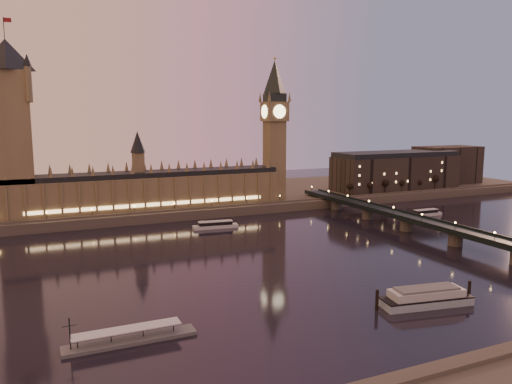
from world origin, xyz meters
TOP-DOWN VIEW (x-y plane):
  - ground at (0.00, 0.00)m, footprint 700.00×700.00m
  - far_embankment at (30.00, 165.00)m, footprint 560.00×130.00m
  - palace_of_westminster at (-40.12, 120.99)m, footprint 180.00×26.62m
  - victoria_tower at (-120.00, 121.00)m, footprint 31.68×31.68m
  - big_ben at (53.99, 120.99)m, footprint 17.68×17.68m
  - westminster_bridge at (91.61, 0.00)m, footprint 13.20×260.00m
  - city_block at (194.94, 130.93)m, footprint 155.00×45.00m
  - bare_tree_0 at (114.97, 109.00)m, footprint 5.18×5.18m
  - bare_tree_1 at (131.65, 109.00)m, footprint 5.18×5.18m
  - bare_tree_2 at (148.33, 109.00)m, footprint 5.18×5.18m
  - bare_tree_3 at (165.01, 109.00)m, footprint 5.18×5.18m
  - bare_tree_4 at (181.69, 109.00)m, footprint 5.18×5.18m
  - bare_tree_5 at (198.37, 109.00)m, footprint 5.18×5.18m
  - cruise_boat_a at (-10.05, 71.78)m, footprint 27.93×9.03m
  - cruise_boat_b at (135.09, 49.34)m, footprint 23.72×6.61m
  - moored_barge at (17.35, -78.13)m, footprint 38.53×14.86m
  - pontoon_pier at (-85.75, -64.72)m, footprint 39.80×6.63m

SIDE VIEW (x-z plane):
  - ground at x=0.00m, z-range 0.00..0.00m
  - pontoon_pier at x=-85.75m, z-range -4.16..6.45m
  - cruise_boat_b at x=135.09m, z-range -0.26..4.09m
  - cruise_boat_a at x=-10.05m, z-range -0.26..4.13m
  - far_embankment at x=30.00m, z-range 0.00..6.00m
  - moored_barge at x=17.35m, z-range -0.56..6.60m
  - westminster_bridge at x=91.61m, z-range -2.13..13.17m
  - bare_tree_0 at x=114.97m, z-range 8.57..19.09m
  - bare_tree_1 at x=131.65m, z-range 8.57..19.09m
  - bare_tree_2 at x=148.33m, z-range 8.57..19.09m
  - bare_tree_3 at x=165.01m, z-range 8.57..19.09m
  - bare_tree_4 at x=181.69m, z-range 8.57..19.09m
  - bare_tree_5 at x=198.37m, z-range 8.57..19.09m
  - palace_of_westminster at x=-40.12m, z-range -4.29..47.71m
  - city_block at x=194.94m, z-range 5.24..39.24m
  - big_ben at x=53.99m, z-range 11.95..115.95m
  - victoria_tower at x=-120.00m, z-range 6.79..124.79m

